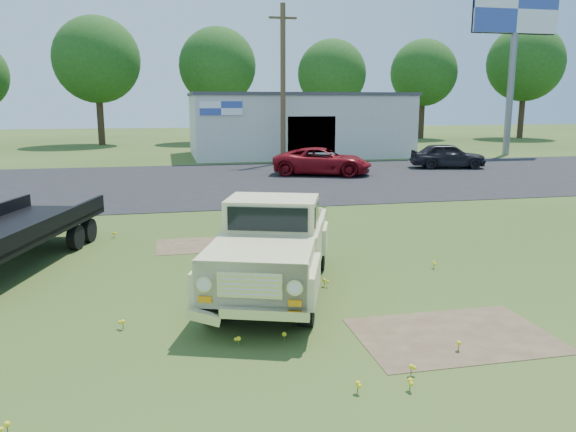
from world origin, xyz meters
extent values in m
plane|color=#2D4315|center=(0.00, 0.00, 0.00)|extent=(140.00, 140.00, 0.00)
cube|color=black|center=(0.00, 15.00, 0.00)|extent=(90.00, 14.00, 0.02)
cube|color=brown|center=(1.50, -3.00, 0.00)|extent=(3.00, 2.00, 0.01)
cube|color=brown|center=(-2.00, 3.50, 0.00)|extent=(2.20, 1.60, 0.01)
cube|color=#BABAB6|center=(6.00, 27.00, 2.00)|extent=(14.00, 8.00, 4.00)
cube|color=#3F3F44|center=(6.00, 27.00, 4.05)|extent=(14.20, 8.20, 0.20)
cube|color=black|center=(6.00, 23.05, 1.60)|extent=(3.00, 0.10, 2.20)
cube|color=white|center=(0.50, 22.95, 3.20)|extent=(2.50, 0.08, 0.80)
cylinder|color=slate|center=(20.00, 24.00, 4.00)|extent=(0.44, 0.44, 8.00)
cube|color=white|center=(20.00, 24.00, 9.50)|extent=(6.00, 0.30, 3.00)
cube|color=black|center=(20.00, 24.18, 9.50)|extent=(6.10, 0.10, 3.10)
cylinder|color=#4E3824|center=(4.00, 22.00, 4.50)|extent=(0.30, 0.30, 9.00)
cube|color=#4E3824|center=(4.00, 22.00, 8.20)|extent=(1.60, 0.12, 0.12)
cylinder|color=#3A291A|center=(-8.00, 39.50, 1.98)|extent=(0.56, 0.56, 3.96)
sphere|color=#1E4814|center=(-8.00, 39.50, 6.95)|extent=(7.04, 7.04, 7.04)
cylinder|color=#3A291A|center=(2.00, 40.50, 1.89)|extent=(0.56, 0.56, 3.78)
sphere|color=#1E4814|center=(2.00, 40.50, 6.64)|extent=(6.72, 6.72, 6.72)
cylinder|color=#3A291A|center=(12.00, 39.00, 1.71)|extent=(0.56, 0.56, 3.42)
sphere|color=#1E4814|center=(12.00, 39.00, 6.00)|extent=(6.08, 6.08, 6.08)
cylinder|color=#3A291A|center=(22.00, 41.50, 1.80)|extent=(0.56, 0.56, 3.60)
sphere|color=#1E4814|center=(22.00, 41.50, 6.32)|extent=(6.40, 6.40, 6.40)
cylinder|color=#3A291A|center=(32.00, 40.00, 2.07)|extent=(0.56, 0.56, 4.14)
sphere|color=#1E4814|center=(32.00, 40.00, 7.27)|extent=(7.36, 7.36, 7.36)
imported|color=maroon|center=(4.79, 16.26, 0.67)|extent=(5.30, 3.79, 1.34)
imported|color=black|center=(12.27, 17.63, 0.68)|extent=(4.22, 2.44, 1.35)
camera|label=1|loc=(-2.76, -10.44, 3.58)|focal=35.00mm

